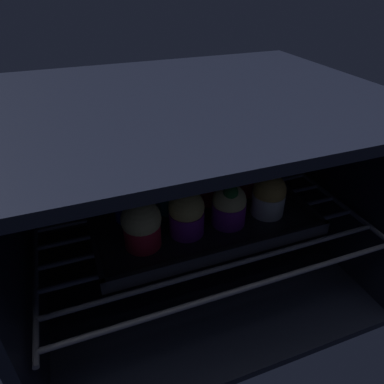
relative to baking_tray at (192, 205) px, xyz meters
The scene contains 15 objects.
oven_cavity 3.89cm from the baking_tray, 90.00° to the left, with size 59.00×47.00×37.00cm.
oven_rack 1.56cm from the baking_tray, 90.00° to the right, with size 54.80×42.00×0.80cm.
baking_tray is the anchor object (origin of this frame).
muffin_row0_col0 14.24cm from the baking_tray, 144.31° to the right, with size 6.04×6.04×8.55cm.
muffin_row0_col1 9.38cm from the baking_tray, 116.79° to the right, with size 5.65×5.65×7.79cm.
muffin_row0_col2 9.30cm from the baking_tray, 64.66° to the right, with size 5.62×5.62×7.89cm.
muffin_row0_col3 13.93cm from the baking_tray, 33.43° to the right, with size 5.62×5.62×7.42cm.
muffin_row1_col0 11.89cm from the baking_tray, behind, with size 5.62×5.62×7.90cm.
muffin_row1_col1 6.01cm from the baking_tray, behind, with size 6.00×6.00×8.13cm.
muffin_row1_col2 5.47cm from the baking_tray, ahead, with size 5.62×5.62×7.35cm.
muffin_row1_col3 12.24cm from the baking_tray, ahead, with size 5.62×5.62×7.63cm.
muffin_row2_col0 14.52cm from the baking_tray, 145.42° to the left, with size 5.62×5.62×7.92cm.
muffin_row2_col1 9.23cm from the baking_tray, 118.38° to the left, with size 5.70×5.70×7.72cm.
muffin_row2_col2 9.39cm from the baking_tray, 60.41° to the left, with size 5.75×5.75×7.87cm.
muffin_row2_col3 14.19cm from the baking_tray, 34.06° to the left, with size 5.90×5.90×8.24cm.
Camera 1 is at (-18.54, -26.08, 51.29)cm, focal length 32.85 mm.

